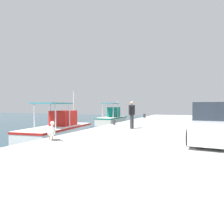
# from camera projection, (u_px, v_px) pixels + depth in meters

# --- Properties ---
(quay_pier) EXTENTS (36.00, 10.00, 0.80)m
(quay_pier) POSITION_uv_depth(u_px,v_px,m) (176.00, 136.00, 12.20)
(quay_pier) COLOR #B2B2AD
(quay_pier) RESTS_ON ground
(fishing_boat_second) EXTENTS (6.63, 2.94, 3.37)m
(fishing_boat_second) POSITION_uv_depth(u_px,v_px,m) (58.00, 129.00, 13.87)
(fishing_boat_second) COLOR white
(fishing_boat_second) RESTS_ON ground
(fishing_boat_third) EXTENTS (5.16, 1.99, 2.80)m
(fishing_boat_third) POSITION_uv_depth(u_px,v_px,m) (112.00, 119.00, 23.77)
(fishing_boat_third) COLOR silver
(fishing_boat_third) RESTS_ON ground
(pelican) EXTENTS (0.77, 0.86, 0.82)m
(pelican) POSITION_uv_depth(u_px,v_px,m) (51.00, 131.00, 8.35)
(pelican) COLOR tan
(pelican) RESTS_ON quay_pier
(fisherman_standing) EXTENTS (0.59, 0.29, 1.69)m
(fisherman_standing) POSITION_uv_depth(u_px,v_px,m) (132.00, 114.00, 12.52)
(fisherman_standing) COLOR #3F3F42
(fisherman_standing) RESTS_ON quay_pier
(parked_car) EXTENTS (4.17, 2.01, 1.57)m
(parked_car) POSITION_uv_depth(u_px,v_px,m) (215.00, 124.00, 8.04)
(parked_car) COLOR black
(parked_car) RESTS_ON quay_pier
(mooring_bollard_second) EXTENTS (0.22, 0.22, 0.37)m
(mooring_bollard_second) POSITION_uv_depth(u_px,v_px,m) (114.00, 122.00, 14.99)
(mooring_bollard_second) COLOR #333338
(mooring_bollard_second) RESTS_ON quay_pier
(mooring_bollard_third) EXTENTS (0.26, 0.26, 0.45)m
(mooring_bollard_third) POSITION_uv_depth(u_px,v_px,m) (144.00, 116.00, 23.25)
(mooring_bollard_third) COLOR #333338
(mooring_bollard_third) RESTS_ON quay_pier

